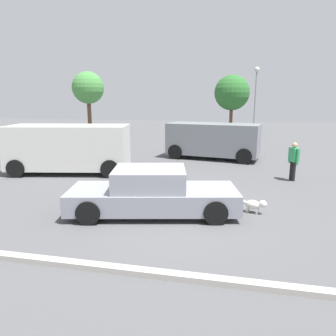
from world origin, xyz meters
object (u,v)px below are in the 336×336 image
at_px(sedan_foreground, 152,193).
at_px(light_post_near, 256,89).
at_px(van_white, 69,147).
at_px(pedestrian, 294,158).
at_px(dog, 255,205).
at_px(suv_dark, 213,140).

xyz_separation_m(sedan_foreground, light_post_near, (3.83, 21.05, 3.49)).
relative_size(van_white, light_post_near, 0.91).
height_order(van_white, pedestrian, van_white).
height_order(dog, suv_dark, suv_dark).
relative_size(dog, van_white, 0.13).
bearing_deg(sedan_foreground, pedestrian, 34.38).
distance_m(van_white, suv_dark, 7.60).
xyz_separation_m(sedan_foreground, van_white, (-4.90, 4.26, 0.54)).
bearing_deg(pedestrian, light_post_near, 67.94).
relative_size(dog, light_post_near, 0.11).
height_order(sedan_foreground, light_post_near, light_post_near).
bearing_deg(dog, van_white, 173.67).
bearing_deg(suv_dark, pedestrian, -40.09).
bearing_deg(suv_dark, light_post_near, 87.28).
bearing_deg(sedan_foreground, dog, 0.31).
bearing_deg(light_post_near, dog, -92.73).
height_order(dog, light_post_near, light_post_near).
height_order(van_white, suv_dark, van_white).
height_order(van_white, light_post_near, light_post_near).
bearing_deg(sedan_foreground, suv_dark, 71.11).
distance_m(sedan_foreground, light_post_near, 21.68).
bearing_deg(dog, sedan_foreground, -148.79).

